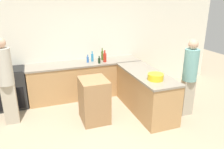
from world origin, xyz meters
name	(u,v)px	position (x,y,z in m)	size (l,w,h in m)	color
ground_plane	(115,143)	(0.00, 0.00, 0.00)	(14.00, 14.00, 0.00)	tan
wall_back	(81,43)	(0.00, 2.51, 1.35)	(8.00, 0.06, 2.70)	silver
counter_back	(86,79)	(0.00, 2.17, 0.45)	(2.85, 0.66, 0.91)	tan
counter_peninsula	(145,92)	(1.08, 0.94, 0.45)	(0.69, 1.85, 0.91)	tan
range_oven	(9,88)	(-1.81, 2.17, 0.46)	(0.75, 0.64, 0.92)	black
island_table	(94,100)	(-0.12, 0.91, 0.45)	(0.54, 0.65, 0.91)	#997047
mixing_bowl	(156,77)	(1.03, 0.47, 0.97)	(0.31, 0.31, 0.13)	yellow
dish_soap_bottle	(92,57)	(0.21, 2.22, 1.01)	(0.06, 0.06, 0.26)	#338CBF
wine_bottle_dark	(99,60)	(0.33, 1.98, 0.98)	(0.06, 0.06, 0.18)	black
hot_sauce_bottle	(105,57)	(0.49, 2.05, 1.03)	(0.08, 0.08, 0.30)	red
water_bottle_blue	(88,59)	(0.07, 2.15, 0.99)	(0.06, 0.06, 0.20)	#386BB7
olive_oil_bottle	(102,55)	(0.49, 2.25, 1.03)	(0.06, 0.06, 0.32)	#475B1E
person_by_range	(6,78)	(-1.74, 1.37, 0.97)	(0.29, 0.29, 1.76)	#ADA38E
person_at_peninsula	(190,75)	(1.85, 0.47, 0.92)	(0.29, 0.29, 1.66)	#ADA38E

